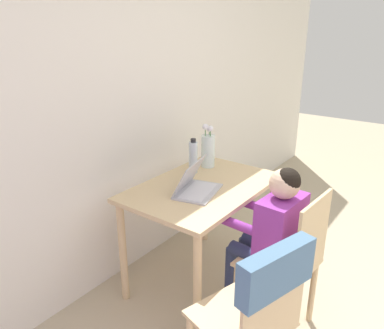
{
  "coord_description": "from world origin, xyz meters",
  "views": [
    {
      "loc": [
        -1.84,
        0.32,
        1.76
      ],
      "look_at": [
        -0.06,
        1.65,
        0.94
      ],
      "focal_mm": 35.0,
      "sensor_mm": 36.0,
      "label": 1
    }
  ],
  "objects": [
    {
      "name": "laptop",
      "position": [
        -0.06,
        1.62,
        0.81
      ],
      "size": [
        0.39,
        0.3,
        0.21
      ],
      "rotation": [
        0.0,
        0.0,
        0.25
      ],
      "color": "#B2B2B7",
      "rests_on": "dining_table"
    },
    {
      "name": "chair_spare",
      "position": [
        -0.6,
        0.87,
        0.62
      ],
      "size": [
        0.5,
        0.52,
        0.93
      ],
      "rotation": [
        0.0,
        0.0,
        2.86
      ],
      "color": "#D6B784",
      "rests_on": "ground_plane"
    },
    {
      "name": "dining_table",
      "position": [
        0.05,
        1.64,
        0.65
      ],
      "size": [
        1.05,
        0.71,
        0.76
      ],
      "color": "#D6B784",
      "rests_on": "ground_plane"
    },
    {
      "name": "wall_back",
      "position": [
        0.0,
        2.23,
        1.25
      ],
      "size": [
        6.4,
        0.05,
        2.5
      ],
      "color": "white",
      "rests_on": "ground_plane"
    },
    {
      "name": "person_seated",
      "position": [
        -0.03,
        1.09,
        0.65
      ],
      "size": [
        0.35,
        0.44,
        1.05
      ],
      "rotation": [
        0.0,
        0.0,
        3.08
      ],
      "color": "purple",
      "rests_on": "ground_plane"
    },
    {
      "name": "chair_occupied",
      "position": [
        -0.04,
        0.97,
        0.48
      ],
      "size": [
        0.42,
        0.42,
        0.92
      ],
      "rotation": [
        0.0,
        0.0,
        3.08
      ],
      "color": "#D6B784",
      "rests_on": "ground_plane"
    },
    {
      "name": "water_bottle",
      "position": [
        0.21,
        1.84,
        0.88
      ],
      "size": [
        0.06,
        0.06,
        0.26
      ],
      "color": "silver",
      "rests_on": "dining_table"
    },
    {
      "name": "flower_vase",
      "position": [
        0.38,
        1.82,
        0.89
      ],
      "size": [
        0.1,
        0.1,
        0.33
      ],
      "color": "silver",
      "rests_on": "dining_table"
    }
  ]
}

